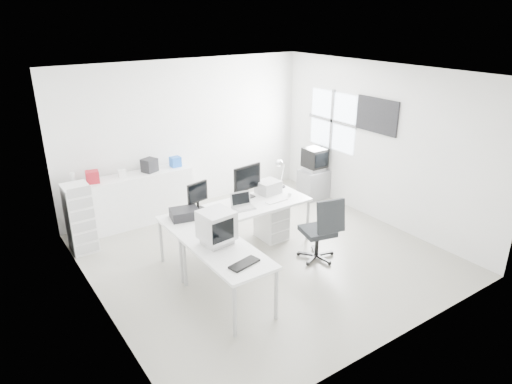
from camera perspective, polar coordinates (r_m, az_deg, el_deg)
floor at (r=7.28m, az=0.90°, el=-7.82°), size 5.00×5.00×0.01m
ceiling at (r=6.38m, az=1.05°, el=14.62°), size 5.00×5.00×0.01m
back_wall at (r=8.77m, az=-8.60°, el=7.04°), size 5.00×0.02×2.80m
left_wall at (r=5.72m, az=-19.92°, el=-2.15°), size 0.02×5.00×2.80m
right_wall at (r=8.33m, az=15.20°, el=5.75°), size 0.02×5.00×2.80m
window at (r=9.07m, az=9.50°, el=8.78°), size 0.02×1.20×1.10m
wall_picture at (r=8.26m, az=14.88°, el=9.22°), size 0.04×0.90×0.60m
main_desk at (r=7.24m, az=-2.29°, el=-4.64°), size 2.40×0.80×0.75m
side_desk at (r=6.03m, az=-3.55°, el=-10.51°), size 0.70×1.40×0.75m
drawer_pedestal at (r=7.66m, az=1.95°, el=-3.69°), size 0.40×0.50×0.60m
inkjet_printer at (r=6.76m, az=-8.91°, el=-2.70°), size 0.46×0.39×0.14m
lcd_monitor_small at (r=6.95m, az=-7.31°, el=-0.54°), size 0.40×0.28×0.45m
lcd_monitor_large at (r=7.35m, az=-1.10°, el=1.33°), size 0.56×0.28×0.55m
laptop at (r=6.98m, az=-1.57°, el=-1.22°), size 0.40×0.41×0.23m
white_keyboard at (r=7.30m, az=2.61°, el=-1.09°), size 0.39×0.14×0.02m
white_mouse at (r=7.50m, az=4.21°, el=-0.29°), size 0.07×0.07×0.07m
laser_printer at (r=7.60m, az=1.55°, el=0.63°), size 0.39×0.35×0.21m
desk_lamp at (r=7.81m, az=3.29°, el=2.13°), size 0.15×0.15×0.44m
crt_monitor at (r=5.94m, az=-4.93°, el=-4.63°), size 0.41×0.41×0.42m
black_keyboard at (r=5.54m, az=-1.48°, el=-8.96°), size 0.42×0.24×0.03m
office_chair at (r=7.00m, az=7.72°, el=-4.48°), size 0.72×0.72×1.04m
tv_cabinet at (r=9.38m, az=7.20°, el=1.01°), size 0.54×0.44×0.59m
crt_tv at (r=9.21m, az=7.35°, el=4.03°), size 0.50×0.48×0.45m
sideboard at (r=8.43m, az=-14.10°, el=-0.72°), size 1.84×0.46×0.92m
clutter_box_a at (r=8.03m, az=-19.77°, el=1.79°), size 0.24×0.22×0.21m
clutter_box_b at (r=8.17m, az=-16.38°, el=2.23°), size 0.14×0.12×0.12m
clutter_box_c at (r=8.30m, az=-13.18°, el=3.28°), size 0.30×0.29×0.24m
clutter_box_d at (r=8.49m, az=-10.04°, el=3.74°), size 0.19×0.16×0.18m
clutter_bottle at (r=8.00m, az=-21.90°, el=1.48°), size 0.07×0.07×0.22m
filing_cabinet at (r=7.70m, az=-21.14°, el=-3.08°), size 0.39×0.46×1.10m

